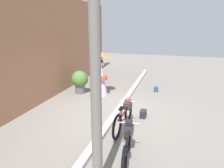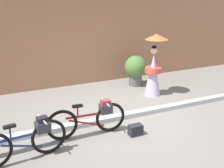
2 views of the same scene
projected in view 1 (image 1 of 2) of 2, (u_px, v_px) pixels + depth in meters
name	position (u px, v px, depth m)	size (l,w,h in m)	color
ground_plane	(117.00, 113.00, 7.05)	(30.00, 30.00, 0.00)	gray
building_wall	(31.00, 50.00, 7.40)	(14.00, 0.40, 4.14)	#9E6B4C
sidewalk_curb	(117.00, 112.00, 7.03)	(14.00, 0.20, 0.12)	#B2B2B7
bicycle_near_officer	(124.00, 115.00, 5.95)	(1.79, 0.48, 0.77)	black
bicycle_far_side	(127.00, 144.00, 4.50)	(1.75, 0.48, 0.80)	black
person_with_parasol	(102.00, 75.00, 8.70)	(0.68, 0.68, 1.85)	silver
potted_plant_by_door	(80.00, 80.00, 9.06)	(0.74, 0.72, 1.00)	#59595B
backpack_on_pavement	(156.00, 89.00, 9.37)	(0.26, 0.18, 0.21)	navy
backpack_spare	(143.00, 114.00, 6.73)	(0.30, 0.19, 0.24)	#26262D
utility_pole	(95.00, 60.00, 3.13)	(0.18, 0.18, 4.80)	slate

